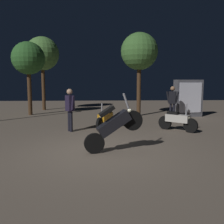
{
  "coord_description": "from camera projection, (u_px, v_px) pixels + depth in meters",
  "views": [
    {
      "loc": [
        -0.04,
        -6.59,
        1.9
      ],
      "look_at": [
        0.35,
        0.92,
        1.0
      ],
      "focal_mm": 38.61,
      "sensor_mm": 36.0,
      "label": 1
    }
  ],
  "objects": [
    {
      "name": "motorcycle_black_foreground",
      "position": [
        114.0,
        126.0,
        6.61
      ],
      "size": [
        1.64,
        0.5,
        1.63
      ],
      "rotation": [
        0.0,
        0.0,
        0.21
      ],
      "color": "black",
      "rests_on": "ground_plane"
    },
    {
      "name": "kiosk_billboard",
      "position": [
        188.0,
        98.0,
        13.71
      ],
      "size": [
        1.66,
        0.78,
        2.1
      ],
      "rotation": [
        0.0,
        0.0,
        3.31
      ],
      "color": "#595960",
      "rests_on": "ground_plane"
    },
    {
      "name": "tree_right_bg",
      "position": [
        139.0,
        52.0,
        13.79
      ],
      "size": [
        2.12,
        2.12,
        4.78
      ],
      "color": "#4C331E",
      "rests_on": "ground_plane"
    },
    {
      "name": "motorcycle_white_parked_right",
      "position": [
        177.0,
        120.0,
        9.61
      ],
      "size": [
        1.27,
        1.22,
        1.11
      ],
      "rotation": [
        0.0,
        0.0,
        5.52
      ],
      "color": "black",
      "rests_on": "ground_plane"
    },
    {
      "name": "person_rider_beside",
      "position": [
        172.0,
        100.0,
        12.44
      ],
      "size": [
        0.63,
        0.39,
        1.75
      ],
      "rotation": [
        0.0,
        0.0,
        4.23
      ],
      "color": "black",
      "rests_on": "ground_plane"
    },
    {
      "name": "tree_center_bg",
      "position": [
        42.0,
        54.0,
        16.87
      ],
      "size": [
        2.33,
        2.33,
        5.14
      ],
      "color": "#4C331E",
      "rests_on": "ground_plane"
    },
    {
      "name": "motorcycle_orange_parked_left",
      "position": [
        106.0,
        119.0,
        10.03
      ],
      "size": [
        0.8,
        1.55,
        1.11
      ],
      "rotation": [
        0.0,
        0.0,
        4.27
      ],
      "color": "black",
      "rests_on": "ground_plane"
    },
    {
      "name": "person_bystander_far",
      "position": [
        70.0,
        106.0,
        9.43
      ],
      "size": [
        0.44,
        0.6,
        1.69
      ],
      "rotation": [
        0.0,
        0.0,
        0.58
      ],
      "color": "black",
      "rests_on": "ground_plane"
    },
    {
      "name": "ground_plane",
      "position": [
        101.0,
        151.0,
        6.76
      ],
      "size": [
        40.0,
        40.0,
        0.0
      ],
      "primitive_type": "plane",
      "color": "#756656"
    },
    {
      "name": "tree_left_bg",
      "position": [
        28.0,
        59.0,
        14.2
      ],
      "size": [
        1.93,
        1.93,
        4.34
      ],
      "color": "#4C331E",
      "rests_on": "ground_plane"
    }
  ]
}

